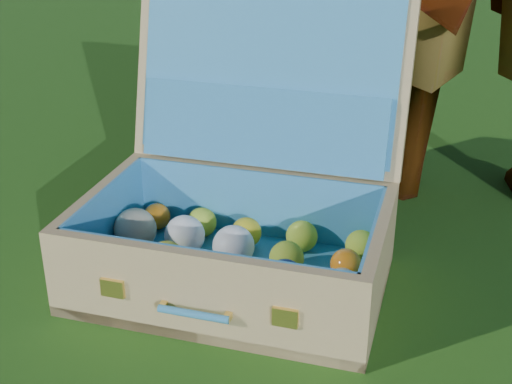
% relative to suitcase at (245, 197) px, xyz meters
% --- Properties ---
extents(ground, '(60.00, 60.00, 0.00)m').
position_rel_suitcase_xyz_m(ground, '(-0.15, -0.24, -0.16)').
color(ground, '#215114').
rests_on(ground, ground).
extents(suitcase, '(0.76, 0.72, 0.58)m').
position_rel_suitcase_xyz_m(suitcase, '(0.00, 0.00, 0.00)').
color(suitcase, tan).
rests_on(suitcase, ground).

